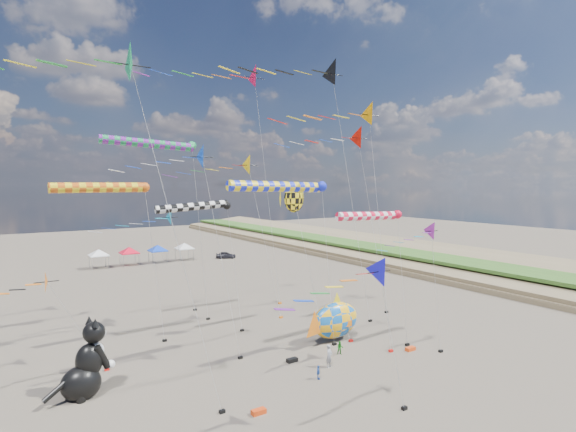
{
  "coord_description": "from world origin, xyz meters",
  "views": [
    {
      "loc": [
        -20.27,
        -20.18,
        14.15
      ],
      "look_at": [
        0.76,
        12.0,
        11.46
      ],
      "focal_mm": 28.0,
      "sensor_mm": 36.0,
      "label": 1
    }
  ],
  "objects_px": {
    "parked_car": "(226,255)",
    "person_adult": "(329,356)",
    "child_green": "(340,348)",
    "cat_inflatable": "(85,358)",
    "fish_inflatable": "(335,320)",
    "child_blue": "(318,372)"
  },
  "relations": [
    {
      "from": "parked_car",
      "to": "person_adult",
      "type": "bearing_deg",
      "value": -170.87
    },
    {
      "from": "person_adult",
      "to": "child_green",
      "type": "xyz_separation_m",
      "value": [
        2.38,
        1.53,
        -0.33
      ]
    },
    {
      "from": "parked_car",
      "to": "cat_inflatable",
      "type": "bearing_deg",
      "value": 171.18
    },
    {
      "from": "person_adult",
      "to": "child_green",
      "type": "height_order",
      "value": "person_adult"
    },
    {
      "from": "fish_inflatable",
      "to": "parked_car",
      "type": "xyz_separation_m",
      "value": [
        11.44,
        47.14,
        -1.27
      ]
    },
    {
      "from": "fish_inflatable",
      "to": "parked_car",
      "type": "distance_m",
      "value": 48.53
    },
    {
      "from": "cat_inflatable",
      "to": "parked_car",
      "type": "relative_size",
      "value": 1.39
    },
    {
      "from": "fish_inflatable",
      "to": "person_adult",
      "type": "relative_size",
      "value": 3.73
    },
    {
      "from": "fish_inflatable",
      "to": "child_blue",
      "type": "bearing_deg",
      "value": -137.29
    },
    {
      "from": "person_adult",
      "to": "parked_car",
      "type": "bearing_deg",
      "value": 49.29
    },
    {
      "from": "person_adult",
      "to": "child_blue",
      "type": "xyz_separation_m",
      "value": [
        -2.03,
        -1.29,
        -0.38
      ]
    },
    {
      "from": "cat_inflatable",
      "to": "child_green",
      "type": "bearing_deg",
      "value": -26.33
    },
    {
      "from": "cat_inflatable",
      "to": "fish_inflatable",
      "type": "bearing_deg",
      "value": -17.74
    },
    {
      "from": "person_adult",
      "to": "fish_inflatable",
      "type": "bearing_deg",
      "value": 22.91
    },
    {
      "from": "child_blue",
      "to": "parked_car",
      "type": "relative_size",
      "value": 0.27
    },
    {
      "from": "person_adult",
      "to": "child_blue",
      "type": "bearing_deg",
      "value": -171.5
    },
    {
      "from": "fish_inflatable",
      "to": "person_adult",
      "type": "height_order",
      "value": "fish_inflatable"
    },
    {
      "from": "fish_inflatable",
      "to": "child_green",
      "type": "bearing_deg",
      "value": -121.25
    },
    {
      "from": "fish_inflatable",
      "to": "parked_car",
      "type": "relative_size",
      "value": 1.75
    },
    {
      "from": "child_blue",
      "to": "child_green",
      "type": "bearing_deg",
      "value": -13.89
    },
    {
      "from": "cat_inflatable",
      "to": "child_green",
      "type": "height_order",
      "value": "cat_inflatable"
    },
    {
      "from": "fish_inflatable",
      "to": "child_green",
      "type": "distance_m",
      "value": 3.58
    }
  ]
}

